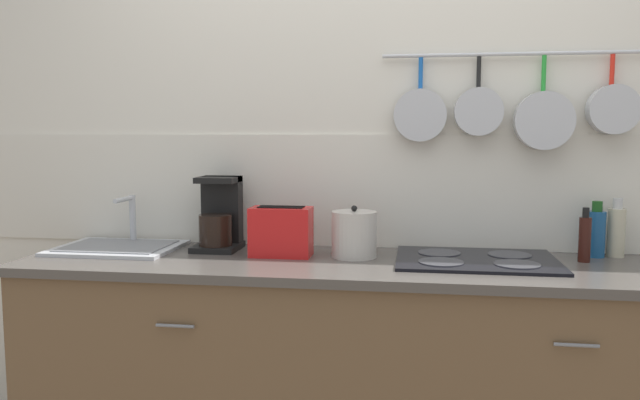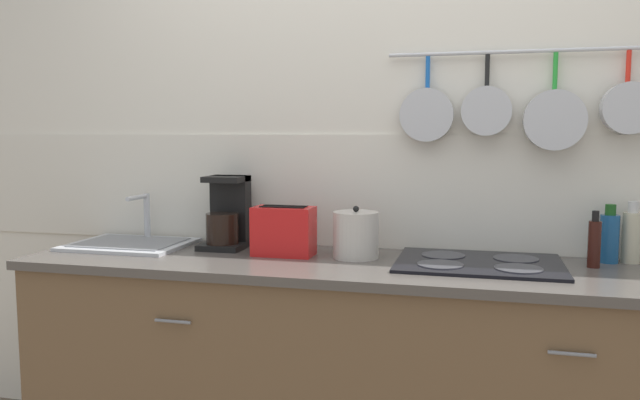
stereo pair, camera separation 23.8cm
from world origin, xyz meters
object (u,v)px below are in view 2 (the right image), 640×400
Objects in this scene: toaster at (284,231)px; bottle_sesame_oil at (632,236)px; bottle_hot_sauce at (594,243)px; coffee_maker at (227,218)px; kettle at (356,235)px; bottle_vinegar at (609,237)px.

bottle_sesame_oil is at bearing 8.03° from toaster.
toaster is 1.33m from bottle_sesame_oil.
bottle_sesame_oil reaches higher than bottle_hot_sauce.
bottle_hot_sauce is 0.89× the size of bottle_sesame_oil.
bottle_sesame_oil is (1.61, 0.07, -0.02)m from coffee_maker.
bottle_hot_sauce reaches higher than toaster.
coffee_maker is 1.46m from bottle_hot_sauce.
kettle is (0.58, -0.09, -0.04)m from coffee_maker.
bottle_sesame_oil reaches higher than bottle_vinegar.
kettle is at bearing -171.23° from bottle_vinegar.
toaster is 0.29m from kettle.
toaster is at bearing -175.66° from kettle.
bottle_hot_sauce is (1.17, 0.06, -0.01)m from toaster.
coffee_maker is 1.19× the size of toaster.
toaster is at bearing -171.97° from bottle_sesame_oil.
kettle is 0.88m from bottle_hot_sauce.
bottle_hot_sauce is (0.88, 0.04, 0.00)m from kettle.
kettle is 0.93× the size of bottle_vinegar.
bottle_vinegar is at bearing -167.54° from bottle_sesame_oil.
bottle_sesame_oil reaches higher than kettle.
bottle_hot_sauce is at bearing 2.49° from kettle.
kettle is at bearing -9.13° from coffee_maker.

